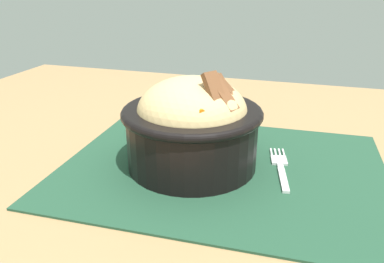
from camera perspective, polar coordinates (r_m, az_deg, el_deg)
The scene contains 4 objects.
table at distance 0.59m, azimuth 6.01°, elevation -9.47°, with size 1.35×0.95×0.77m.
placemat at distance 0.54m, azimuth 4.56°, elevation -5.33°, with size 0.44×0.34×0.00m, color #1E422D.
bowl at distance 0.52m, azimuth 0.07°, elevation 1.11°, with size 0.20×0.20×0.14m.
fork at distance 0.55m, azimuth 13.04°, elevation -5.09°, with size 0.04×0.13×0.00m.
Camera 1 is at (0.09, -0.50, 1.02)m, focal length 35.78 mm.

